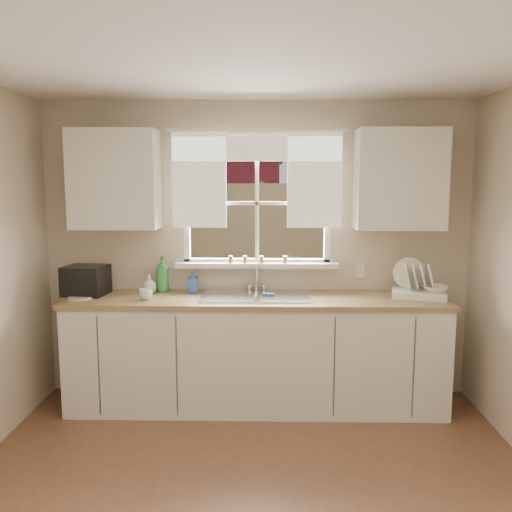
{
  "coord_description": "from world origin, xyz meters",
  "views": [
    {
      "loc": [
        0.09,
        -2.58,
        1.84
      ],
      "look_at": [
        0.0,
        1.65,
        1.25
      ],
      "focal_mm": 38.0,
      "sensor_mm": 36.0,
      "label": 1
    }
  ],
  "objects_px": {
    "soap_bottle_a": "(162,274)",
    "cup": "(146,294)",
    "dish_rack": "(418,288)",
    "black_appliance": "(86,280)"
  },
  "relations": [
    {
      "from": "dish_rack",
      "to": "soap_bottle_a",
      "type": "distance_m",
      "value": 2.11
    },
    {
      "from": "soap_bottle_a",
      "to": "black_appliance",
      "type": "bearing_deg",
      "value": 171.21
    },
    {
      "from": "dish_rack",
      "to": "black_appliance",
      "type": "height_order",
      "value": "dish_rack"
    },
    {
      "from": "cup",
      "to": "black_appliance",
      "type": "relative_size",
      "value": 0.33
    },
    {
      "from": "soap_bottle_a",
      "to": "cup",
      "type": "relative_size",
      "value": 2.81
    },
    {
      "from": "dish_rack",
      "to": "black_appliance",
      "type": "bearing_deg",
      "value": 179.42
    },
    {
      "from": "soap_bottle_a",
      "to": "cup",
      "type": "xyz_separation_m",
      "value": [
        -0.07,
        -0.31,
        -0.11
      ]
    },
    {
      "from": "cup",
      "to": "black_appliance",
      "type": "height_order",
      "value": "black_appliance"
    },
    {
      "from": "dish_rack",
      "to": "cup",
      "type": "bearing_deg",
      "value": -175.98
    },
    {
      "from": "soap_bottle_a",
      "to": "black_appliance",
      "type": "height_order",
      "value": "soap_bottle_a"
    }
  ]
}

